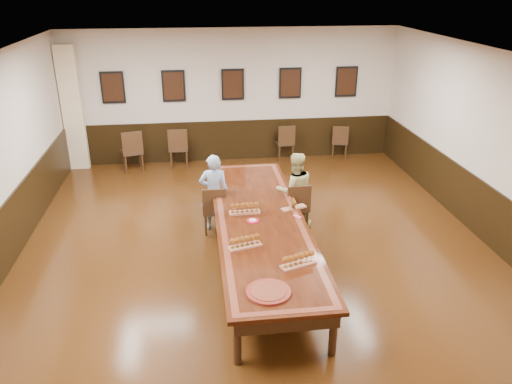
{
  "coord_description": "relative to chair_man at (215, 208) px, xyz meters",
  "views": [
    {
      "loc": [
        -0.95,
        -6.99,
        4.27
      ],
      "look_at": [
        0.0,
        0.5,
        1.0
      ],
      "focal_mm": 35.0,
      "sensor_mm": 36.0,
      "label": 1
    }
  ],
  "objects": [
    {
      "name": "chair_woman",
      "position": [
        1.47,
        -0.08,
        0.01
      ],
      "size": [
        0.46,
        0.5,
        0.91
      ],
      "primitive_type": null,
      "rotation": [
        0.0,
        0.0,
        3.22
      ],
      "color": "#302015",
      "rests_on": "floor"
    },
    {
      "name": "ceiling",
      "position": [
        0.67,
        -1.13,
        2.76
      ],
      "size": [
        8.0,
        10.0,
        0.02
      ],
      "primitive_type": "cube",
      "color": "white",
      "rests_on": "floor"
    },
    {
      "name": "flight_c",
      "position": [
        0.34,
        -1.99,
        0.39
      ],
      "size": [
        0.51,
        0.27,
        0.18
      ],
      "color": "#9B5941",
      "rests_on": "conference_table"
    },
    {
      "name": "red_plate_grp",
      "position": [
        0.55,
        -1.2,
        0.31
      ],
      "size": [
        0.2,
        0.2,
        0.03
      ],
      "color": "red",
      "rests_on": "conference_table"
    },
    {
      "name": "flight_d",
      "position": [
        0.99,
        -2.57,
        0.39
      ],
      "size": [
        0.52,
        0.31,
        0.19
      ],
      "color": "#9B5941",
      "rests_on": "conference_table"
    },
    {
      "name": "carved_platter",
      "position": [
        0.5,
        -3.14,
        0.32
      ],
      "size": [
        0.66,
        0.66,
        0.04
      ],
      "color": "maroon",
      "rests_on": "conference_table"
    },
    {
      "name": "flight_b",
      "position": [
        1.27,
        -0.82,
        0.38
      ],
      "size": [
        0.45,
        0.27,
        0.16
      ],
      "color": "#9B5941",
      "rests_on": "conference_table"
    },
    {
      "name": "wall_back",
      "position": [
        0.67,
        3.88,
        1.15
      ],
      "size": [
        8.0,
        0.02,
        3.2
      ],
      "primitive_type": "cube",
      "color": "beige",
      "rests_on": "floor"
    },
    {
      "name": "chair_man",
      "position": [
        0.0,
        0.0,
        0.0
      ],
      "size": [
        0.43,
        0.47,
        0.9
      ],
      "primitive_type": null,
      "rotation": [
        0.0,
        0.0,
        3.11
      ],
      "color": "#302015",
      "rests_on": "floor"
    },
    {
      "name": "person_woman",
      "position": [
        1.46,
        0.02,
        0.27
      ],
      "size": [
        0.75,
        0.61,
        1.43
      ],
      "primitive_type": "imported",
      "rotation": [
        0.0,
        0.0,
        3.22
      ],
      "color": "#C8C07D",
      "rests_on": "floor"
    },
    {
      "name": "person_man",
      "position": [
        0.0,
        0.1,
        0.27
      ],
      "size": [
        0.53,
        0.36,
        1.43
      ],
      "primitive_type": "imported",
      "rotation": [
        0.0,
        0.0,
        3.11
      ],
      "color": "#4874B5",
      "rests_on": "floor"
    },
    {
      "name": "floor",
      "position": [
        0.67,
        -1.13,
        -0.46
      ],
      "size": [
        8.0,
        10.0,
        0.02
      ],
      "primitive_type": "cube",
      "color": "black",
      "rests_on": "ground"
    },
    {
      "name": "conference_table",
      "position": [
        0.67,
        -1.13,
        0.16
      ],
      "size": [
        1.4,
        5.0,
        0.76
      ],
      "color": "black",
      "rests_on": "floor"
    },
    {
      "name": "spare_chair_b",
      "position": [
        -0.7,
        3.52,
        0.04
      ],
      "size": [
        0.46,
        0.5,
        0.97
      ],
      "primitive_type": null,
      "rotation": [
        0.0,
        0.0,
        3.14
      ],
      "color": "#302015",
      "rests_on": "floor"
    },
    {
      "name": "wainscoting",
      "position": [
        0.67,
        -1.13,
        0.05
      ],
      "size": [
        8.0,
        10.0,
        1.0
      ],
      "color": "black",
      "rests_on": "floor"
    },
    {
      "name": "curtain",
      "position": [
        -3.08,
        3.69,
        1.0
      ],
      "size": [
        0.45,
        0.18,
        2.9
      ],
      "primitive_type": "cube",
      "color": "beige",
      "rests_on": "floor"
    },
    {
      "name": "spare_chair_d",
      "position": [
        3.37,
        3.7,
        -0.02
      ],
      "size": [
        0.49,
        0.52,
        0.85
      ],
      "primitive_type": null,
      "rotation": [
        0.0,
        0.0,
        2.89
      ],
      "color": "#302015",
      "rests_on": "floor"
    },
    {
      "name": "wall_right",
      "position": [
        4.68,
        -1.13,
        1.15
      ],
      "size": [
        0.02,
        10.0,
        3.2
      ],
      "primitive_type": "cube",
      "color": "beige",
      "rests_on": "floor"
    },
    {
      "name": "flight_a",
      "position": [
        0.45,
        -0.9,
        0.39
      ],
      "size": [
        0.5,
        0.16,
        0.19
      ],
      "color": "#9B5941",
      "rests_on": "conference_table"
    },
    {
      "name": "posters",
      "position": [
        0.67,
        3.81,
        1.45
      ],
      "size": [
        6.14,
        0.04,
        0.74
      ],
      "color": "black",
      "rests_on": "wall_back"
    },
    {
      "name": "pink_phone",
      "position": [
        1.27,
        -1.13,
        0.31
      ],
      "size": [
        0.14,
        0.15,
        0.01
      ],
      "primitive_type": "cube",
      "rotation": [
        0.0,
        0.0,
        0.59
      ],
      "color": "#DE4A87",
      "rests_on": "conference_table"
    },
    {
      "name": "spare_chair_a",
      "position": [
        -1.78,
        3.36,
        0.05
      ],
      "size": [
        0.58,
        0.61,
        1.0
      ],
      "primitive_type": null,
      "rotation": [
        0.0,
        0.0,
        3.4
      ],
      "color": "#302015",
      "rests_on": "floor"
    },
    {
      "name": "spare_chair_c",
      "position": [
        1.95,
        3.71,
        0.01
      ],
      "size": [
        0.45,
        0.49,
        0.91
      ],
      "primitive_type": null,
      "rotation": [
        0.0,
        0.0,
        3.2
      ],
      "color": "#302015",
      "rests_on": "floor"
    }
  ]
}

